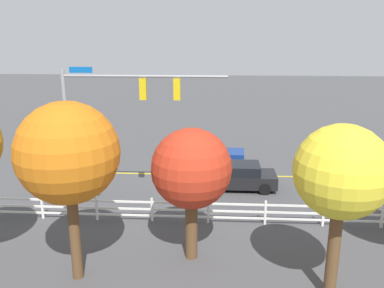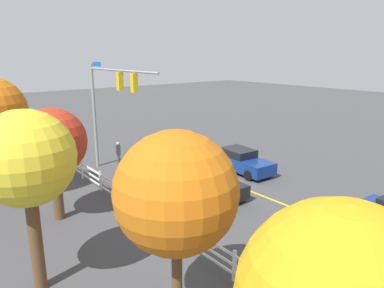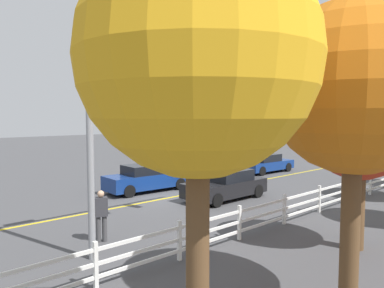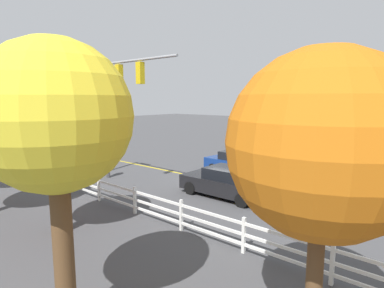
% 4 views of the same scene
% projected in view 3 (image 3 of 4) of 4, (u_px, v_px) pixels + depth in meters
% --- Properties ---
extents(ground_plane, '(120.00, 120.00, 0.00)m').
position_uv_depth(ground_plane, '(169.00, 198.00, 18.54)').
color(ground_plane, '#444447').
extents(lane_center_stripe, '(28.00, 0.16, 0.01)m').
position_uv_depth(lane_center_stripe, '(223.00, 187.00, 21.23)').
color(lane_center_stripe, gold).
rests_on(lane_center_stripe, ground_plane).
extents(signal_assembly, '(7.89, 0.38, 6.94)m').
position_uv_depth(signal_assembly, '(156.00, 90.00, 11.85)').
color(signal_assembly, gray).
rests_on(signal_assembly, ground_plane).
extents(car_0, '(4.39, 1.94, 1.44)m').
position_uv_depth(car_0, '(226.00, 185.00, 18.25)').
color(car_0, black).
rests_on(car_0, ground_plane).
extents(car_1, '(4.46, 2.08, 1.34)m').
position_uv_depth(car_1, '(265.00, 163.00, 26.91)').
color(car_1, navy).
rests_on(car_1, ground_plane).
extents(car_2, '(4.78, 2.05, 1.46)m').
position_uv_depth(car_2, '(147.00, 178.00, 20.15)').
color(car_2, navy).
rests_on(car_2, ground_plane).
extents(pedestrian, '(0.46, 0.38, 1.69)m').
position_uv_depth(pedestrian, '(101.00, 214.00, 12.02)').
color(pedestrian, '#3F3F42').
rests_on(pedestrian, ground_plane).
extents(white_rail_fence, '(26.10, 0.10, 1.15)m').
position_uv_depth(white_rail_fence, '(319.00, 198.00, 15.74)').
color(white_rail_fence, white).
rests_on(white_rail_fence, ground_plane).
extents(tree_2, '(3.45, 3.45, 6.39)m').
position_uv_depth(tree_2, '(355.00, 89.00, 7.25)').
color(tree_2, brown).
rests_on(tree_2, ground_plane).
extents(tree_3, '(3.01, 3.01, 5.17)m').
position_uv_depth(tree_3, '(359.00, 132.00, 11.18)').
color(tree_3, brown).
rests_on(tree_3, ground_plane).
extents(tree_4, '(3.09, 3.09, 6.39)m').
position_uv_depth(tree_4, '(198.00, 60.00, 4.69)').
color(tree_4, brown).
rests_on(tree_4, ground_plane).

